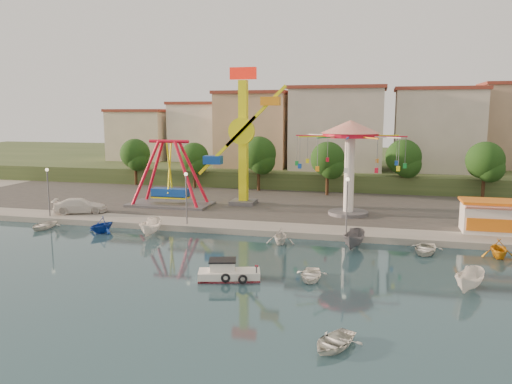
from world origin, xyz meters
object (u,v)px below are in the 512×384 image
(rowboat_a, at_px, (311,275))
(wave_swinger, at_px, (350,146))
(pirate_ship_ride, at_px, (170,175))
(cabin_motorboat, at_px, (228,274))
(kamikaze_tower, at_px, (246,141))
(van, at_px, (80,206))
(skiff, at_px, (470,281))

(rowboat_a, bearing_deg, wave_swinger, 84.19)
(pirate_ship_ride, distance_m, cabin_motorboat, 27.07)
(kamikaze_tower, relative_size, van, 2.87)
(pirate_ship_ride, distance_m, rowboat_a, 29.50)
(cabin_motorboat, bearing_deg, skiff, -10.31)
(skiff, bearing_deg, kamikaze_tower, 157.45)
(skiff, xyz_separation_m, van, (-38.66, 14.41, 0.69))
(pirate_ship_ride, xyz_separation_m, kamikaze_tower, (8.80, 2.72, 4.06))
(rowboat_a, distance_m, van, 31.60)
(cabin_motorboat, height_order, rowboat_a, cabin_motorboat)
(kamikaze_tower, bearing_deg, cabin_motorboat, -77.87)
(cabin_motorboat, xyz_separation_m, van, (-22.26, 15.96, 1.02))
(wave_swinger, xyz_separation_m, skiff, (9.30, -20.66, -7.46))
(skiff, bearing_deg, wave_swinger, 139.16)
(cabin_motorboat, xyz_separation_m, rowboat_a, (5.77, 1.39, -0.09))
(cabin_motorboat, distance_m, van, 27.40)
(wave_swinger, bearing_deg, van, -167.98)
(cabin_motorboat, bearing_deg, van, 128.67)
(pirate_ship_ride, xyz_separation_m, wave_swinger, (21.36, -0.46, 3.80))
(pirate_ship_ride, height_order, skiff, pirate_ship_ride)
(cabin_motorboat, bearing_deg, rowboat_a, -2.15)
(rowboat_a, height_order, skiff, skiff)
(pirate_ship_ride, relative_size, skiff, 2.61)
(rowboat_a, relative_size, skiff, 0.82)
(wave_swinger, distance_m, van, 30.77)
(skiff, bearing_deg, cabin_motorboat, -149.69)
(kamikaze_tower, relative_size, cabin_motorboat, 3.54)
(cabin_motorboat, height_order, van, van)
(van, bearing_deg, rowboat_a, -140.64)
(van, bearing_deg, kamikaze_tower, -83.87)
(pirate_ship_ride, distance_m, kamikaze_tower, 10.06)
(rowboat_a, bearing_deg, cabin_motorboat, -168.60)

